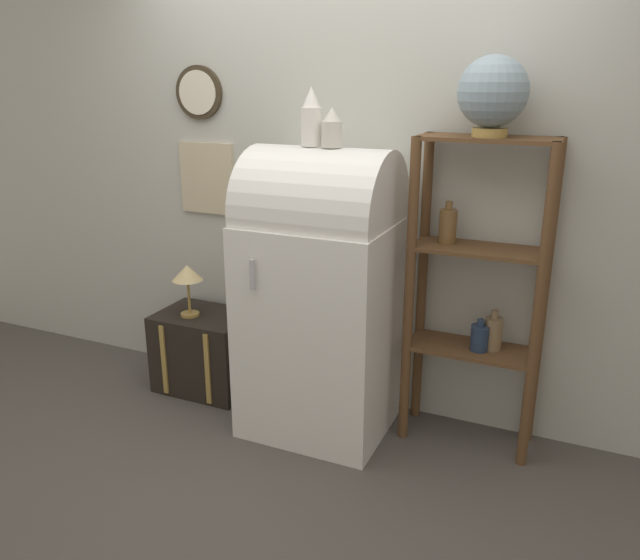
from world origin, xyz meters
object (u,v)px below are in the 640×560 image
object	(u,v)px
vase_center	(332,129)
vase_left	(311,119)
suitcase_trunk	(206,351)
refrigerator	(321,289)
desk_lamp	(187,276)
globe	(493,93)

from	to	relation	value
vase_center	vase_left	bearing A→B (deg)	173.22
vase_center	suitcase_trunk	bearing A→B (deg)	173.29
suitcase_trunk	vase_left	size ratio (longest dim) A/B	1.99
refrigerator	desk_lamp	world-z (taller)	refrigerator
suitcase_trunk	globe	distance (m)	2.19
refrigerator	vase_center	distance (m)	0.81
refrigerator	suitcase_trunk	distance (m)	0.98
globe	vase_left	size ratio (longest dim) A/B	1.27
suitcase_trunk	globe	xyz separation A→B (m)	(1.58, 0.05, 1.52)
refrigerator	suitcase_trunk	size ratio (longest dim) A/B	2.72
suitcase_trunk	vase_center	world-z (taller)	vase_center
refrigerator	globe	bearing A→B (deg)	10.43
suitcase_trunk	desk_lamp	world-z (taller)	desk_lamp
vase_center	refrigerator	bearing A→B (deg)	168.85
globe	vase_left	bearing A→B (deg)	-170.35
globe	vase_center	size ratio (longest dim) A/B	1.88
vase_left	desk_lamp	xyz separation A→B (m)	(-0.82, 0.04, -0.91)
globe	desk_lamp	bearing A→B (deg)	-176.53
suitcase_trunk	refrigerator	bearing A→B (deg)	-6.38
suitcase_trunk	vase_center	distance (m)	1.61
suitcase_trunk	vase_center	xyz separation A→B (m)	(0.87, -0.10, 1.35)
refrigerator	suitcase_trunk	world-z (taller)	refrigerator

